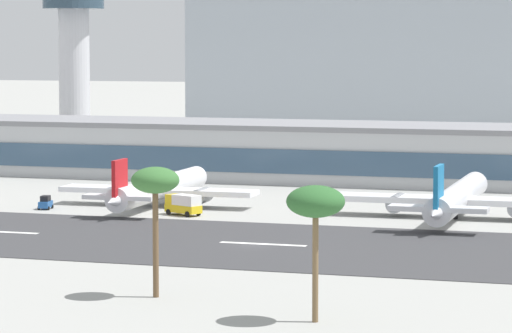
{
  "coord_description": "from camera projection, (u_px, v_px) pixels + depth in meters",
  "views": [
    {
      "loc": [
        53.89,
        -170.28,
        26.88
      ],
      "look_at": [
        -12.94,
        42.46,
        6.5
      ],
      "focal_mm": 95.62,
      "sensor_mm": 36.0,
      "label": 1
    }
  ],
  "objects": [
    {
      "name": "ground_plane",
      "position": [
        253.0,
        246.0,
        180.31
      ],
      "size": [
        1400.0,
        1400.0,
        0.0
      ],
      "primitive_type": "plane",
      "color": "#9E9E99"
    },
    {
      "name": "runway_strip",
      "position": [
        256.0,
        244.0,
        181.63
      ],
      "size": [
        800.0,
        40.86,
        0.08
      ],
      "primitive_type": "cube",
      "color": "#38383A",
      "rests_on": "ground_plane"
    },
    {
      "name": "runway_centreline_dash_3",
      "position": [
        0.0,
        232.0,
        193.03
      ],
      "size": [
        12.0,
        1.2,
        0.01
      ],
      "primitive_type": "cube",
      "color": "white",
      "rests_on": "runway_strip"
    },
    {
      "name": "runway_centreline_dash_4",
      "position": [
        263.0,
        244.0,
        181.34
      ],
      "size": [
        12.0,
        1.2,
        0.01
      ],
      "primitive_type": "cube",
      "color": "white",
      "rests_on": "runway_strip"
    },
    {
      "name": "terminal_building",
      "position": [
        364.0,
        153.0,
        262.73
      ],
      "size": [
        170.29,
        24.59,
        11.17
      ],
      "color": "#B7BABC",
      "rests_on": "ground_plane"
    },
    {
      "name": "control_tower",
      "position": [
        74.0,
        45.0,
        312.45
      ],
      "size": [
        15.18,
        15.18,
        41.06
      ],
      "color": "silver",
      "rests_on": "ground_plane"
    },
    {
      "name": "distant_hotel_block",
      "position": [
        403.0,
        68.0,
        361.83
      ],
      "size": [
        112.58,
        29.1,
        40.22
      ],
      "primitive_type": "cube",
      "color": "#A8B2BC",
      "rests_on": "ground_plane"
    },
    {
      "name": "airliner_red_tail_gate_1",
      "position": [
        156.0,
        189.0,
        222.73
      ],
      "size": [
        33.26,
        43.61,
        9.1
      ],
      "rotation": [
        0.0,
        0.0,
        1.6
      ],
      "color": "white",
      "rests_on": "ground_plane"
    },
    {
      "name": "airliner_blue_tail_gate_2",
      "position": [
        456.0,
        199.0,
        207.34
      ],
      "size": [
        41.13,
        46.58,
        9.72
      ],
      "rotation": [
        0.0,
        0.0,
        1.59
      ],
      "color": "silver",
      "rests_on": "ground_plane"
    },
    {
      "name": "service_baggage_tug_0",
      "position": [
        45.0,
        203.0,
        219.7
      ],
      "size": [
        2.35,
        3.43,
        2.2
      ],
      "rotation": [
        0.0,
        0.0,
        4.89
      ],
      "color": "#23569E",
      "rests_on": "ground_plane"
    },
    {
      "name": "service_box_truck_1",
      "position": [
        183.0,
        204.0,
        211.91
      ],
      "size": [
        6.45,
        4.7,
        3.25
      ],
      "rotation": [
        0.0,
        0.0,
        2.71
      ],
      "color": "gold",
      "rests_on": "ground_plane"
    },
    {
      "name": "palm_tree_0",
      "position": [
        155.0,
        184.0,
        142.87
      ],
      "size": [
        5.1,
        5.1,
        13.86
      ],
      "color": "brown",
      "rests_on": "ground_plane"
    },
    {
      "name": "palm_tree_1",
      "position": [
        316.0,
        204.0,
        130.14
      ],
      "size": [
        5.65,
        5.65,
        13.26
      ],
      "color": "brown",
      "rests_on": "ground_plane"
    }
  ]
}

